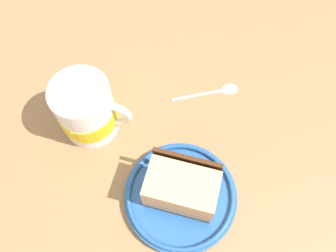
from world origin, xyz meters
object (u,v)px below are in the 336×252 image
object	(u,v)px
cake_slice	(182,187)
teaspoon	(219,90)
tea_mug	(87,110)
small_plate	(180,196)

from	to	relation	value
cake_slice	teaspoon	xyz separation A→B (cm)	(-7.59, -17.52, -3.94)
cake_slice	tea_mug	xyz separation A→B (cm)	(13.32, -12.25, 0.62)
tea_mug	teaspoon	size ratio (longest dim) A/B	0.98
small_plate	tea_mug	size ratio (longest dim) A/B	1.43
tea_mug	teaspoon	world-z (taller)	tea_mug
tea_mug	cake_slice	bearing A→B (deg)	137.41
cake_slice	teaspoon	distance (cm)	19.50
small_plate	teaspoon	size ratio (longest dim) A/B	1.40
small_plate	cake_slice	xyz separation A→B (cm)	(-0.08, -0.26, 3.36)
cake_slice	tea_mug	size ratio (longest dim) A/B	0.97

